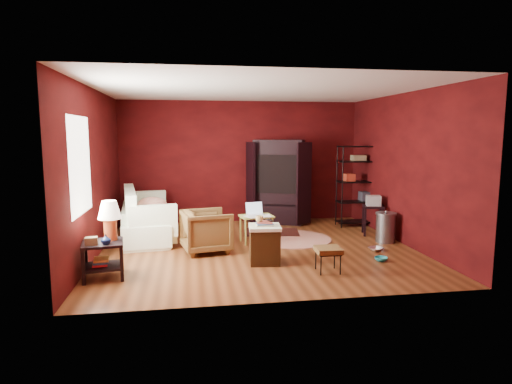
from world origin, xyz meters
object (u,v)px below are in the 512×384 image
(sofa, at_px, (145,216))
(armchair, at_px, (206,229))
(side_table, at_px, (106,232))
(wire_shelving, at_px, (358,182))
(tv_armoire, at_px, (279,180))
(hamper, at_px, (265,244))
(laptop_desk, at_px, (256,218))

(sofa, height_order, armchair, sofa)
(side_table, bearing_deg, wire_shelving, 29.12)
(tv_armoire, relative_size, wire_shelving, 1.07)
(side_table, bearing_deg, tv_armoire, 45.85)
(hamper, xyz_separation_m, laptop_desk, (0.07, 1.34, 0.15))
(side_table, distance_m, hamper, 2.40)
(sofa, xyz_separation_m, tv_armoire, (2.91, 0.99, 0.56))
(armchair, relative_size, hamper, 1.16)
(sofa, xyz_separation_m, hamper, (2.04, -2.03, -0.12))
(side_table, relative_size, hamper, 1.58)
(sofa, xyz_separation_m, armchair, (1.15, -1.22, -0.03))
(side_table, bearing_deg, sofa, 82.37)
(armchair, height_order, side_table, side_table)
(sofa, xyz_separation_m, side_table, (-0.31, -2.32, 0.22))
(wire_shelving, bearing_deg, armchair, -155.01)
(sofa, distance_m, tv_armoire, 3.12)
(hamper, distance_m, tv_armoire, 3.22)
(laptop_desk, distance_m, tv_armoire, 1.94)
(armchair, relative_size, wire_shelving, 0.45)
(armchair, xyz_separation_m, side_table, (-1.46, -1.10, 0.25))
(sofa, distance_m, hamper, 2.88)
(side_table, distance_m, tv_armoire, 4.63)
(wire_shelving, bearing_deg, hamper, -136.54)
(sofa, relative_size, hamper, 3.19)
(hamper, bearing_deg, wire_shelving, 43.85)
(armchair, xyz_separation_m, wire_shelving, (3.43, 1.63, 0.58))
(armchair, xyz_separation_m, hamper, (0.89, -0.81, -0.09))
(hamper, relative_size, laptop_desk, 0.93)
(sofa, bearing_deg, tv_armoire, -77.70)
(armchair, distance_m, laptop_desk, 1.10)
(laptop_desk, xyz_separation_m, tv_armoire, (0.79, 1.69, 0.54))
(laptop_desk, distance_m, wire_shelving, 2.75)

